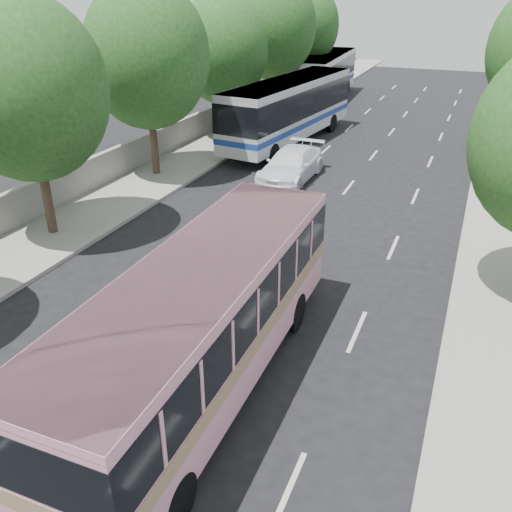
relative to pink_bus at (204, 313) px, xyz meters
The scene contains 14 objects.
ground 2.51m from the pink_bus, 168.87° to the right, with size 120.00×120.00×0.00m, color black.
sidewalk_left 22.14m from the pink_bus, 116.40° to the left, with size 4.00×90.00×0.15m, color #9E998E.
low_wall 22.93m from the pink_bus, 120.43° to the left, with size 0.30×90.00×1.50m, color #9E998E.
tree_left_b 11.85m from the pink_bus, 149.68° to the left, with size 5.70×5.70×8.88m.
tree_left_c 17.37m from the pink_bus, 125.94° to the left, with size 6.00×6.00×9.35m.
tree_left_d 24.06m from the pink_bus, 114.37° to the left, with size 5.52×5.52×8.60m.
tree_left_e 31.53m from the pink_bus, 108.13° to the left, with size 6.30×6.30×9.82m.
tree_left_f 39.16m from the pink_bus, 104.75° to the left, with size 5.88×5.88×9.16m.
pink_bus is the anchor object (origin of this frame).
pink_taxi 6.08m from the pink_bus, 95.87° to the left, with size 1.88×4.66×1.59m, color #FF16A4.
white_pickup 16.10m from the pink_bus, 101.87° to the left, with size 2.20×5.40×1.57m, color white.
tour_coach_front 23.18m from the pink_bus, 104.49° to the left, with size 4.28×13.01×3.82m.
tour_coach_rear 37.57m from the pink_bus, 101.67° to the left, with size 3.36×12.53×3.71m.
taxi_roof_sign 5.95m from the pink_bus, 95.87° to the left, with size 0.55×0.18×0.18m, color silver.
Camera 1 is at (6.46, -9.05, 8.94)m, focal length 38.00 mm.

